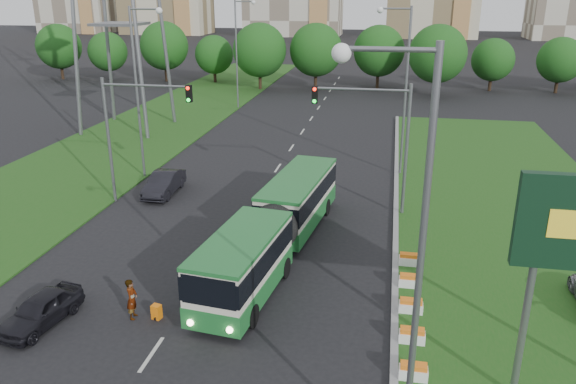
% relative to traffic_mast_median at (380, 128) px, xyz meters
% --- Properties ---
extents(ground, '(360.00, 360.00, 0.00)m').
position_rel_traffic_mast_median_xyz_m(ground, '(-4.78, -10.00, -5.35)').
color(ground, black).
rests_on(ground, ground).
extents(grass_median, '(14.00, 60.00, 0.15)m').
position_rel_traffic_mast_median_xyz_m(grass_median, '(8.22, -2.00, -5.27)').
color(grass_median, '#1D4F16').
rests_on(grass_median, ground).
extents(median_kerb, '(0.30, 60.00, 0.18)m').
position_rel_traffic_mast_median_xyz_m(median_kerb, '(1.27, -2.00, -5.26)').
color(median_kerb, gray).
rests_on(median_kerb, ground).
extents(left_verge, '(12.00, 110.00, 0.10)m').
position_rel_traffic_mast_median_xyz_m(left_verge, '(-22.78, 15.00, -5.30)').
color(left_verge, '#1D4F16').
rests_on(left_verge, ground).
extents(lane_markings, '(0.20, 100.00, 0.01)m').
position_rel_traffic_mast_median_xyz_m(lane_markings, '(-7.78, 10.00, -5.35)').
color(lane_markings, '#BBBBB3').
rests_on(lane_markings, ground).
extents(flower_planters, '(1.10, 11.50, 0.60)m').
position_rel_traffic_mast_median_xyz_m(flower_planters, '(1.92, -12.50, -4.90)').
color(flower_planters, white).
rests_on(flower_planters, grass_median).
extents(traffic_mast_median, '(5.76, 0.32, 8.00)m').
position_rel_traffic_mast_median_xyz_m(traffic_mast_median, '(0.00, 0.00, 0.00)').
color(traffic_mast_median, slate).
rests_on(traffic_mast_median, ground).
extents(traffic_mast_left, '(5.76, 0.32, 8.00)m').
position_rel_traffic_mast_median_xyz_m(traffic_mast_left, '(-15.16, -1.00, 0.00)').
color(traffic_mast_left, slate).
rests_on(traffic_mast_left, ground).
extents(street_lamps, '(36.00, 60.00, 12.00)m').
position_rel_traffic_mast_median_xyz_m(street_lamps, '(-7.78, 0.00, 0.65)').
color(street_lamps, slate).
rests_on(street_lamps, ground).
extents(tree_line, '(120.00, 8.00, 9.00)m').
position_rel_traffic_mast_median_xyz_m(tree_line, '(5.22, 45.00, -0.85)').
color(tree_line, '#144D15').
rests_on(tree_line, ground).
extents(articulated_bus, '(2.53, 16.20, 2.67)m').
position_rel_traffic_mast_median_xyz_m(articulated_bus, '(-4.91, -6.78, -3.72)').
color(articulated_bus, beige).
rests_on(articulated_bus, ground).
extents(car_left_near, '(2.20, 4.12, 1.33)m').
position_rel_traffic_mast_median_xyz_m(car_left_near, '(-13.03, -14.89, -4.68)').
color(car_left_near, black).
rests_on(car_left_near, ground).
extents(car_left_far, '(1.72, 4.60, 1.50)m').
position_rel_traffic_mast_median_xyz_m(car_left_far, '(-14.14, 0.89, -4.60)').
color(car_left_far, black).
rests_on(car_left_far, ground).
extents(pedestrian, '(0.51, 0.70, 1.79)m').
position_rel_traffic_mast_median_xyz_m(pedestrian, '(-9.55, -13.74, -4.46)').
color(pedestrian, gray).
rests_on(pedestrian, ground).
extents(shopping_trolley, '(0.37, 0.39, 0.63)m').
position_rel_traffic_mast_median_xyz_m(shopping_trolley, '(-8.55, -13.63, -5.04)').
color(shopping_trolley, orange).
rests_on(shopping_trolley, ground).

